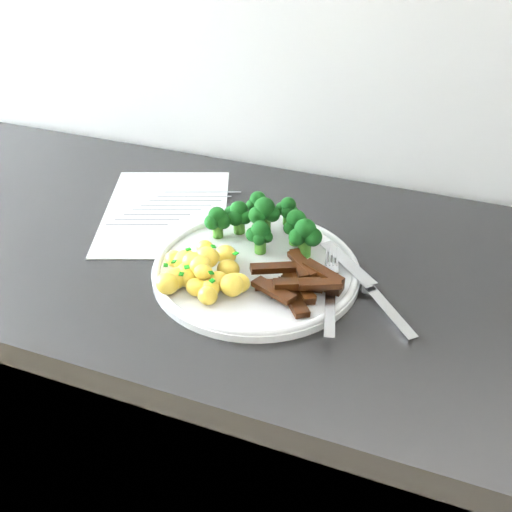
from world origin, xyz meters
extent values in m
cube|color=black|center=(0.14, 1.69, 0.44)|extent=(2.35, 0.59, 0.88)
cube|color=silver|center=(-0.15, 1.75, 0.88)|extent=(0.29, 0.34, 0.00)
cube|color=slate|center=(-0.12, 1.84, 0.88)|extent=(0.13, 0.05, 0.00)
cube|color=slate|center=(-0.13, 1.82, 0.88)|extent=(0.12, 0.05, 0.00)
cube|color=slate|center=(-0.13, 1.80, 0.88)|extent=(0.12, 0.05, 0.00)
cube|color=slate|center=(-0.14, 1.78, 0.88)|extent=(0.11, 0.05, 0.00)
cube|color=slate|center=(-0.15, 1.76, 0.88)|extent=(0.11, 0.04, 0.00)
cube|color=slate|center=(-0.16, 1.74, 0.88)|extent=(0.11, 0.04, 0.00)
cube|color=slate|center=(-0.17, 1.72, 0.88)|extent=(0.10, 0.04, 0.00)
cube|color=slate|center=(-0.17, 1.70, 0.88)|extent=(0.10, 0.04, 0.00)
cylinder|color=white|center=(0.06, 1.64, 0.89)|extent=(0.30, 0.30, 0.01)
torus|color=white|center=(0.06, 1.64, 0.89)|extent=(0.29, 0.29, 0.01)
cylinder|color=#346F1B|center=(0.04, 1.72, 0.92)|extent=(0.02, 0.02, 0.03)
sphere|color=black|center=(0.05, 1.72, 0.94)|extent=(0.02, 0.02, 0.02)
sphere|color=black|center=(0.03, 1.73, 0.94)|extent=(0.02, 0.02, 0.02)
sphere|color=black|center=(0.03, 1.71, 0.94)|extent=(0.03, 0.03, 0.03)
sphere|color=black|center=(0.04, 1.72, 0.95)|extent=(0.03, 0.03, 0.03)
cylinder|color=#346F1B|center=(0.09, 1.72, 0.90)|extent=(0.02, 0.02, 0.03)
sphere|color=black|center=(0.10, 1.72, 0.92)|extent=(0.02, 0.02, 0.02)
sphere|color=black|center=(0.09, 1.73, 0.92)|extent=(0.02, 0.02, 0.02)
sphere|color=black|center=(0.08, 1.71, 0.92)|extent=(0.02, 0.02, 0.02)
sphere|color=black|center=(0.09, 1.72, 0.93)|extent=(0.03, 0.03, 0.03)
cylinder|color=#346F1B|center=(0.00, 1.72, 0.90)|extent=(0.02, 0.02, 0.02)
sphere|color=black|center=(0.01, 1.72, 0.92)|extent=(0.02, 0.02, 0.02)
sphere|color=black|center=(0.00, 1.73, 0.92)|extent=(0.02, 0.02, 0.02)
sphere|color=black|center=(-0.01, 1.72, 0.92)|extent=(0.03, 0.03, 0.03)
sphere|color=black|center=(0.00, 1.71, 0.92)|extent=(0.02, 0.02, 0.02)
sphere|color=black|center=(0.00, 1.72, 0.93)|extent=(0.03, 0.03, 0.03)
cylinder|color=#346F1B|center=(0.07, 1.75, 0.91)|extent=(0.02, 0.02, 0.02)
sphere|color=black|center=(0.07, 1.75, 0.93)|extent=(0.02, 0.02, 0.02)
sphere|color=black|center=(0.06, 1.76, 0.93)|extent=(0.02, 0.02, 0.02)
sphere|color=black|center=(0.06, 1.75, 0.93)|extent=(0.02, 0.02, 0.02)
sphere|color=black|center=(0.07, 1.75, 0.93)|extent=(0.02, 0.02, 0.02)
sphere|color=black|center=(0.07, 1.75, 0.94)|extent=(0.02, 0.02, 0.02)
cylinder|color=#346F1B|center=(0.02, 1.75, 0.91)|extent=(0.02, 0.02, 0.02)
sphere|color=black|center=(0.03, 1.75, 0.93)|extent=(0.02, 0.02, 0.02)
sphere|color=black|center=(0.01, 1.76, 0.93)|extent=(0.02, 0.02, 0.02)
sphere|color=black|center=(0.01, 1.75, 0.93)|extent=(0.02, 0.02, 0.02)
sphere|color=black|center=(0.02, 1.75, 0.94)|extent=(0.03, 0.03, 0.03)
cylinder|color=#346F1B|center=(0.11, 1.69, 0.91)|extent=(0.02, 0.02, 0.03)
sphere|color=black|center=(0.12, 1.69, 0.93)|extent=(0.03, 0.03, 0.03)
sphere|color=black|center=(0.10, 1.70, 0.93)|extent=(0.02, 0.02, 0.02)
sphere|color=black|center=(0.10, 1.69, 0.93)|extent=(0.03, 0.03, 0.03)
sphere|color=black|center=(0.11, 1.69, 0.94)|extent=(0.03, 0.03, 0.03)
cylinder|color=#346F1B|center=(-0.03, 1.70, 0.90)|extent=(0.02, 0.02, 0.02)
sphere|color=black|center=(-0.02, 1.70, 0.92)|extent=(0.02, 0.02, 0.02)
sphere|color=black|center=(-0.03, 1.71, 0.92)|extent=(0.02, 0.02, 0.02)
sphere|color=black|center=(-0.03, 1.69, 0.92)|extent=(0.02, 0.02, 0.02)
sphere|color=black|center=(-0.03, 1.70, 0.93)|extent=(0.03, 0.03, 0.03)
cylinder|color=#346F1B|center=(0.05, 1.68, 0.90)|extent=(0.02, 0.02, 0.02)
sphere|color=black|center=(0.06, 1.68, 0.92)|extent=(0.02, 0.02, 0.02)
sphere|color=black|center=(0.05, 1.69, 0.92)|extent=(0.02, 0.02, 0.02)
sphere|color=black|center=(0.04, 1.68, 0.92)|extent=(0.02, 0.02, 0.02)
sphere|color=black|center=(0.05, 1.67, 0.92)|extent=(0.02, 0.02, 0.02)
sphere|color=black|center=(0.05, 1.68, 0.93)|extent=(0.03, 0.03, 0.03)
ellipsoid|color=#F9D951|center=(-0.04, 1.55, 0.91)|extent=(0.03, 0.03, 0.03)
ellipsoid|color=#F9D951|center=(0.03, 1.61, 0.90)|extent=(0.03, 0.03, 0.03)
ellipsoid|color=#F9D951|center=(-0.04, 1.61, 0.90)|extent=(0.03, 0.03, 0.03)
ellipsoid|color=#F9D951|center=(-0.02, 1.57, 0.90)|extent=(0.03, 0.03, 0.03)
ellipsoid|color=#F9D951|center=(-0.02, 1.58, 0.90)|extent=(0.03, 0.03, 0.03)
ellipsoid|color=#F9D951|center=(0.00, 1.56, 0.90)|extent=(0.03, 0.03, 0.02)
ellipsoid|color=#F9D951|center=(0.02, 1.54, 0.90)|extent=(0.03, 0.02, 0.03)
ellipsoid|color=#F9D951|center=(-0.03, 1.57, 0.90)|extent=(0.03, 0.03, 0.03)
ellipsoid|color=#F9D951|center=(0.05, 1.57, 0.91)|extent=(0.03, 0.03, 0.03)
ellipsoid|color=#F9D951|center=(0.02, 1.56, 0.90)|extent=(0.03, 0.03, 0.02)
ellipsoid|color=#F9D951|center=(0.01, 1.64, 0.90)|extent=(0.03, 0.03, 0.03)
ellipsoid|color=#F9D951|center=(-0.03, 1.65, 0.90)|extent=(0.03, 0.02, 0.02)
ellipsoid|color=#F9D951|center=(-0.04, 1.60, 0.90)|extent=(0.03, 0.02, 0.03)
ellipsoid|color=#F9D951|center=(0.05, 1.58, 0.90)|extent=(0.03, 0.03, 0.03)
ellipsoid|color=#F9D951|center=(0.05, 1.59, 0.90)|extent=(0.03, 0.03, 0.02)
ellipsoid|color=#F9D951|center=(0.02, 1.58, 0.90)|extent=(0.03, 0.03, 0.03)
ellipsoid|color=#F9D951|center=(-0.03, 1.56, 0.90)|extent=(0.03, 0.03, 0.03)
ellipsoid|color=#F9D951|center=(-0.02, 1.59, 0.92)|extent=(0.03, 0.03, 0.03)
ellipsoid|color=#F9D951|center=(0.00, 1.61, 0.92)|extent=(0.03, 0.03, 0.02)
ellipsoid|color=#F9D951|center=(0.01, 1.57, 0.92)|extent=(0.03, 0.02, 0.02)
ellipsoid|color=#F9D951|center=(-0.06, 1.61, 0.90)|extent=(0.03, 0.03, 0.02)
ellipsoid|color=#F9D951|center=(0.00, 1.60, 0.92)|extent=(0.03, 0.03, 0.03)
ellipsoid|color=#F9D951|center=(0.00, 1.58, 0.92)|extent=(0.03, 0.03, 0.03)
cube|color=#0D6C0C|center=(-0.03, 1.61, 0.92)|extent=(0.01, 0.01, 0.00)
cube|color=#0D6C0C|center=(0.03, 1.62, 0.93)|extent=(0.01, 0.01, 0.00)
cube|color=#0D6C0C|center=(0.03, 1.56, 0.92)|extent=(0.01, 0.01, 0.00)
cube|color=#0D6C0C|center=(0.00, 1.60, 0.93)|extent=(0.01, 0.01, 0.00)
cube|color=#0D6C0C|center=(0.02, 1.57, 0.92)|extent=(0.01, 0.01, 0.00)
cube|color=#0D6C0C|center=(-0.04, 1.57, 0.92)|extent=(0.01, 0.01, 0.00)
cube|color=#0D6C0C|center=(-0.01, 1.59, 0.93)|extent=(0.01, 0.01, 0.00)
cube|color=#0D6C0C|center=(-0.04, 1.56, 0.93)|extent=(0.01, 0.01, 0.00)
cube|color=#0D6C0C|center=(0.00, 1.60, 0.93)|extent=(0.01, 0.01, 0.00)
cube|color=#0D6C0C|center=(0.00, 1.62, 0.92)|extent=(0.01, 0.01, 0.00)
cube|color=#0D6C0C|center=(-0.02, 1.59, 0.92)|extent=(0.01, 0.01, 0.00)
cube|color=#0D6C0C|center=(-0.01, 1.56, 0.93)|extent=(0.01, 0.01, 0.00)
cube|color=#0D6C0C|center=(-0.02, 1.55, 0.92)|extent=(0.01, 0.01, 0.00)
cube|color=#0D6C0C|center=(0.00, 1.60, 0.93)|extent=(0.01, 0.01, 0.00)
cube|color=black|center=(0.13, 1.62, 0.90)|extent=(0.05, 0.07, 0.01)
cube|color=black|center=(0.15, 1.63, 0.90)|extent=(0.07, 0.03, 0.01)
cube|color=black|center=(0.13, 1.61, 0.90)|extent=(0.06, 0.05, 0.01)
cube|color=black|center=(0.14, 1.64, 0.90)|extent=(0.08, 0.02, 0.01)
cube|color=black|center=(0.12, 1.60, 0.90)|extent=(0.06, 0.04, 0.01)
cube|color=black|center=(0.13, 1.59, 0.90)|extent=(0.06, 0.07, 0.01)
cube|color=black|center=(0.13, 1.62, 0.90)|extent=(0.06, 0.03, 0.01)
cube|color=black|center=(0.10, 1.61, 0.90)|extent=(0.07, 0.05, 0.01)
cube|color=black|center=(0.13, 1.60, 0.91)|extent=(0.07, 0.05, 0.02)
cube|color=black|center=(0.10, 1.58, 0.91)|extent=(0.07, 0.04, 0.01)
cube|color=black|center=(0.16, 1.61, 0.91)|extent=(0.06, 0.04, 0.01)
cube|color=black|center=(0.15, 1.64, 0.91)|extent=(0.06, 0.04, 0.01)
cube|color=black|center=(0.09, 1.63, 0.91)|extent=(0.07, 0.05, 0.02)
cube|color=black|center=(0.12, 1.65, 0.91)|extent=(0.04, 0.06, 0.01)
cube|color=black|center=(0.12, 1.65, 0.91)|extent=(0.06, 0.05, 0.01)
cube|color=silver|center=(0.18, 1.58, 0.90)|extent=(0.04, 0.13, 0.02)
cube|color=silver|center=(0.16, 1.66, 0.90)|extent=(0.03, 0.03, 0.01)
cylinder|color=silver|center=(0.16, 1.69, 0.90)|extent=(0.01, 0.04, 0.00)
cylinder|color=silver|center=(0.16, 1.69, 0.90)|extent=(0.01, 0.04, 0.00)
cylinder|color=silver|center=(0.15, 1.69, 0.90)|extent=(0.01, 0.04, 0.00)
cylinder|color=silver|center=(0.15, 1.69, 0.90)|extent=(0.01, 0.04, 0.00)
cube|color=silver|center=(0.18, 1.69, 0.90)|extent=(0.10, 0.11, 0.01)
cube|color=silver|center=(0.25, 1.61, 0.89)|extent=(0.09, 0.09, 0.02)
camera|label=1|loc=(0.30, 1.00, 1.38)|focal=41.60mm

